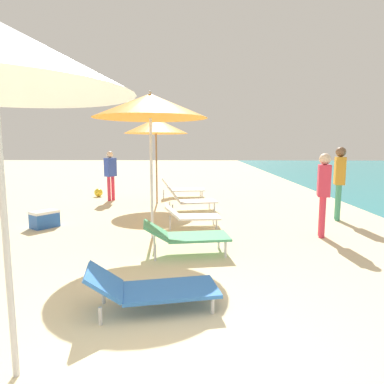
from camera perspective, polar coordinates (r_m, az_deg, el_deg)
ground at (r=2.98m, az=-9.01°, el=-29.06°), size 80.00×80.00×0.00m
lounger_nearest_shoreside at (r=3.83m, az=-6.98°, el=-15.95°), size 1.51×0.87×0.51m
umbrella_second at (r=6.45m, az=-7.15°, el=14.38°), size 2.15×2.15×2.81m
lounger_second_shoreside at (r=7.42m, az=-0.21°, el=-4.00°), size 1.29×0.72×0.52m
lounger_second_inland at (r=5.56m, az=-1.11°, el=-7.41°), size 1.49×0.84×0.56m
umbrella_farthest at (r=10.48m, az=-6.19°, el=11.15°), size 1.97×1.97×2.69m
lounger_farthest_shoreside at (r=11.75m, az=-1.85°, el=0.66°), size 1.56×0.82×0.70m
lounger_farthest_inland at (r=9.26m, az=-0.28°, el=-1.31°), size 1.44×0.94×0.66m
person_walking_near at (r=8.73m, az=23.92°, el=2.57°), size 0.30×0.40×1.77m
person_walking_mid at (r=6.99m, az=21.60°, el=0.85°), size 0.30×0.40×1.65m
person_walking_far at (r=11.27m, az=-13.78°, el=3.53°), size 0.38×0.42×1.62m
cooler_box at (r=8.07m, az=-23.92°, el=-4.26°), size 0.62×0.66×0.38m
beach_ball at (r=12.33m, az=-15.72°, el=-0.09°), size 0.30×0.30×0.30m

